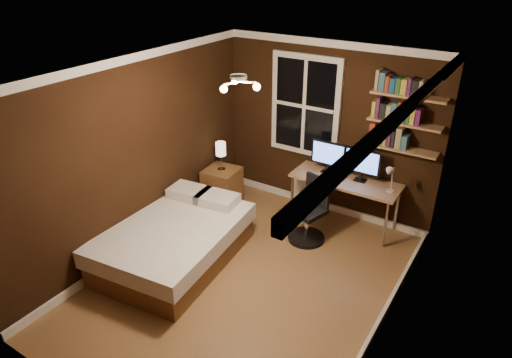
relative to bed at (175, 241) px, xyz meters
The scene contains 22 objects.
floor 1.05m from the bed, ahead, with size 4.20×4.20×0.00m, color brown.
wall_back 2.62m from the bed, 65.61° to the left, with size 3.20×0.04×2.50m, color black.
wall_left 1.15m from the bed, 169.39° to the left, with size 0.04×4.20×2.50m, color black.
wall_right 2.78m from the bed, ahead, with size 0.04×4.20×2.50m, color black.
ceiling 2.44m from the bed, ahead, with size 3.20×4.20×0.02m, color white.
window 2.61m from the bed, 73.30° to the left, with size 1.06×0.06×1.46m, color white.
ceiling_fixture 2.35m from the bed, ahead, with size 0.44×0.44×0.18m, color beige, non-canonical shape.
bookshelf_lower 3.11m from the bed, 45.12° to the left, with size 0.92×0.22×0.03m, color #9C714B.
books_row_lower 3.15m from the bed, 45.12° to the left, with size 0.48×0.16×0.23m, color #97341B, non-canonical shape.
bookshelf_middle 3.24m from the bed, 45.12° to the left, with size 0.92×0.22×0.03m, color #9C714B.
books_row_middle 3.29m from the bed, 45.12° to the left, with size 0.60×0.16×0.23m, color navy, non-canonical shape.
bookshelf_upper 3.39m from the bed, 45.12° to the left, with size 0.92×0.22×0.03m, color #9C714B.
books_row_upper 3.46m from the bed, 45.12° to the left, with size 0.54×0.16×0.23m, color #2C632A, non-canonical shape.
bed is the anchor object (origin of this frame).
nightstand 1.47m from the bed, 102.40° to the left, with size 0.48×0.48×0.60m, color brown.
bedside_lamp 1.57m from the bed, 102.40° to the left, with size 0.15×0.15×0.43m, color beige, non-canonical shape.
radiator 2.25m from the bed, 69.29° to the left, with size 0.39×0.14×0.59m, color beige.
desk 2.43m from the bed, 52.77° to the left, with size 1.50×0.56×0.71m.
monitor_left 2.39m from the bed, 60.16° to the left, with size 0.50×0.12×0.47m, color black, non-canonical shape.
monitor_right 2.66m from the bed, 50.60° to the left, with size 0.50×0.12×0.47m, color black, non-canonical shape.
desk_lamp 2.84m from the bed, 41.23° to the left, with size 0.14×0.32×0.44m, color silver, non-canonical shape.
office_chair 1.79m from the bed, 47.38° to the left, with size 0.50×0.50×0.90m.
Camera 1 is at (2.40, -3.57, 3.56)m, focal length 32.00 mm.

